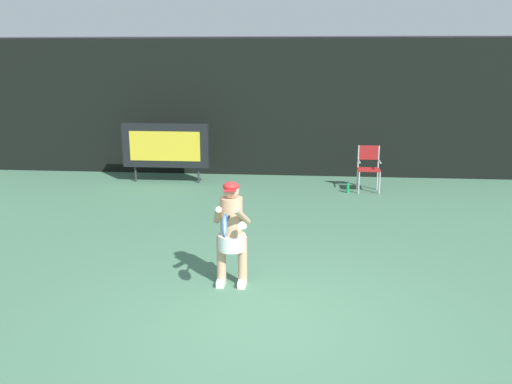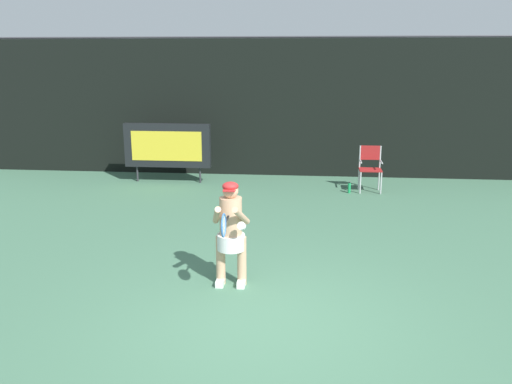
# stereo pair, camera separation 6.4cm
# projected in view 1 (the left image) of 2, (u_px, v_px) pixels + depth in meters

# --- Properties ---
(ground) EXTENTS (18.00, 22.00, 0.03)m
(ground) POSITION_uv_depth(u_px,v_px,m) (266.00, 333.00, 6.26)
(ground) COLOR #436F54
(backdrop_screen) EXTENTS (18.00, 0.12, 3.66)m
(backdrop_screen) POSITION_uv_depth(u_px,v_px,m) (290.00, 108.00, 14.20)
(backdrop_screen) COLOR black
(backdrop_screen) RESTS_ON ground
(scoreboard) EXTENTS (2.20, 0.21, 1.50)m
(scoreboard) POSITION_uv_depth(u_px,v_px,m) (166.00, 146.00, 13.58)
(scoreboard) COLOR black
(scoreboard) RESTS_ON ground
(umpire_chair) EXTENTS (0.52, 0.44, 1.08)m
(umpire_chair) POSITION_uv_depth(u_px,v_px,m) (369.00, 166.00, 12.76)
(umpire_chair) COLOR #B7B7BC
(umpire_chair) RESTS_ON ground
(water_bottle) EXTENTS (0.07, 0.07, 0.27)m
(water_bottle) POSITION_uv_depth(u_px,v_px,m) (348.00, 188.00, 12.69)
(water_bottle) COLOR #1B934E
(water_bottle) RESTS_ON ground
(tennis_player) EXTENTS (0.53, 0.60, 1.49)m
(tennis_player) POSITION_uv_depth(u_px,v_px,m) (231.00, 230.00, 7.40)
(tennis_player) COLOR white
(tennis_player) RESTS_ON ground
(tennis_racket) EXTENTS (0.03, 0.60, 0.31)m
(tennis_racket) POSITION_uv_depth(u_px,v_px,m) (225.00, 225.00, 6.83)
(tennis_racket) COLOR black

